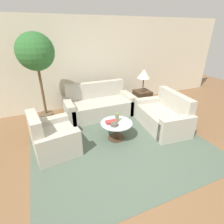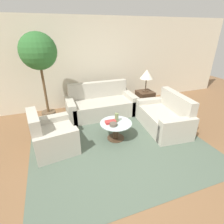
# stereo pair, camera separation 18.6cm
# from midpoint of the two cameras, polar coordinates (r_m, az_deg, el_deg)

# --- Properties ---
(ground_plane) EXTENTS (14.00, 14.00, 0.00)m
(ground_plane) POSITION_cam_midpoint_polar(r_m,az_deg,el_deg) (3.40, 4.46, -15.75)
(ground_plane) COLOR brown
(wall_back) EXTENTS (10.00, 0.06, 2.60)m
(wall_back) POSITION_cam_midpoint_polar(r_m,az_deg,el_deg) (5.48, -9.94, 15.15)
(wall_back) COLOR beige
(wall_back) RESTS_ON ground_plane
(rug) EXTENTS (3.60, 3.52, 0.01)m
(rug) POSITION_cam_midpoint_polar(r_m,az_deg,el_deg) (4.00, 0.07, -8.52)
(rug) COLOR #4C5B4C
(rug) RESTS_ON ground_plane
(sofa_main) EXTENTS (1.91, 0.87, 0.89)m
(sofa_main) POSITION_cam_midpoint_polar(r_m,az_deg,el_deg) (5.00, -5.42, 2.27)
(sofa_main) COLOR #B2AD9E
(sofa_main) RESTS_ON ground_plane
(armchair) EXTENTS (0.92, 1.03, 0.85)m
(armchair) POSITION_cam_midpoint_polar(r_m,az_deg,el_deg) (3.72, -20.57, -8.22)
(armchair) COLOR #B2AD9E
(armchair) RESTS_ON ground_plane
(loveseat) EXTENTS (0.96, 1.50, 0.87)m
(loveseat) POSITION_cam_midpoint_polar(r_m,az_deg,el_deg) (4.50, 15.52, -1.37)
(loveseat) COLOR #B2AD9E
(loveseat) RESTS_ON ground_plane
(coffee_table) EXTENTS (0.69, 0.69, 0.40)m
(coffee_table) POSITION_cam_midpoint_polar(r_m,az_deg,el_deg) (3.86, 0.07, -5.34)
(coffee_table) COLOR #422D1E
(coffee_table) RESTS_ON ground_plane
(side_table) EXTENTS (0.45, 0.45, 0.59)m
(side_table) POSITION_cam_midpoint_polar(r_m,az_deg,el_deg) (5.36, 8.76, 3.84)
(side_table) COLOR #422D1E
(side_table) RESTS_ON ground_plane
(table_lamp) EXTENTS (0.37, 0.37, 0.64)m
(table_lamp) POSITION_cam_midpoint_polar(r_m,az_deg,el_deg) (5.13, 9.34, 12.08)
(table_lamp) COLOR #422D1E
(table_lamp) RESTS_ON side_table
(potted_plant) EXTENTS (0.84, 0.84, 2.21)m
(potted_plant) POSITION_cam_midpoint_polar(r_m,az_deg,el_deg) (4.47, -24.68, 16.19)
(potted_plant) COLOR brown
(potted_plant) RESTS_ON ground_plane
(vase) EXTENTS (0.08, 0.08, 0.20)m
(vase) POSITION_cam_midpoint_polar(r_m,az_deg,el_deg) (3.80, 0.25, -1.77)
(vase) COLOR #6B7A4C
(vase) RESTS_ON coffee_table
(bowl) EXTENTS (0.16, 0.16, 0.06)m
(bowl) POSITION_cam_midpoint_polar(r_m,az_deg,el_deg) (3.66, -0.72, -4.09)
(bowl) COLOR brown
(bowl) RESTS_ON coffee_table
(book_stack) EXTENTS (0.23, 0.13, 0.05)m
(book_stack) POSITION_cam_midpoint_polar(r_m,az_deg,el_deg) (3.77, -1.69, -3.27)
(book_stack) COLOR #BC3333
(book_stack) RESTS_ON coffee_table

